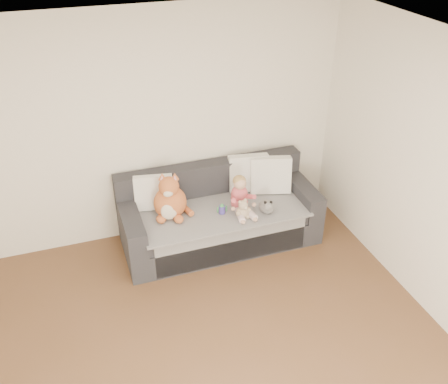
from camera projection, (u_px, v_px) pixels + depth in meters
name	position (u px, v px, depth m)	size (l,w,h in m)	color
room_shell	(198.00, 242.00, 3.68)	(5.00, 5.00, 5.00)	brown
sofa	(219.00, 216.00, 5.71)	(2.20, 0.94, 0.85)	#28282D
cushion_left	(154.00, 192.00, 5.49)	(0.45, 0.27, 0.40)	white
cushion_right_back	(249.00, 173.00, 5.81)	(0.50, 0.29, 0.44)	white
cushion_right_front	(270.00, 175.00, 5.77)	(0.51, 0.33, 0.44)	white
toddler	(240.00, 196.00, 5.45)	(0.30, 0.42, 0.42)	#D14966
plush_cat	(170.00, 200.00, 5.33)	(0.42, 0.38, 0.55)	#B45128
teddy_bear	(243.00, 211.00, 5.35)	(0.18, 0.14, 0.23)	tan
plush_cow	(267.00, 207.00, 5.44)	(0.16, 0.24, 0.20)	white
sippy_cup	(222.00, 208.00, 5.44)	(0.12, 0.07, 0.13)	#4B3DA7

